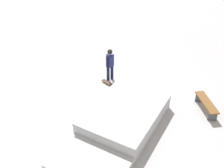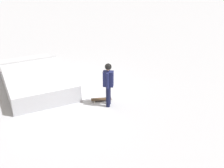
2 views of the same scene
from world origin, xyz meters
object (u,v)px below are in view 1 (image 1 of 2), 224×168
at_px(skate_ramp, 120,123).
at_px(skateboard, 108,83).
at_px(park_bench, 206,104).
at_px(skater, 110,63).

distance_m(skate_ramp, skateboard, 3.26).
bearing_deg(park_bench, skate_ramp, -61.55).
bearing_deg(skateboard, skater, 123.08).
bearing_deg(park_bench, skateboard, -104.03).
relative_size(skate_ramp, park_bench, 3.62).
bearing_deg(skate_ramp, skater, -144.14).
bearing_deg(skater, skate_ramp, -20.83).
bearing_deg(skate_ramp, skateboard, -141.46).
bearing_deg(skater, park_bench, 32.18).
distance_m(skater, skateboard, 1.03).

